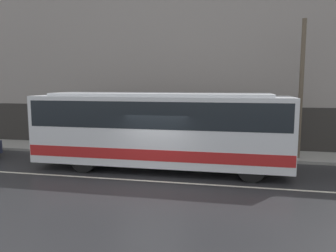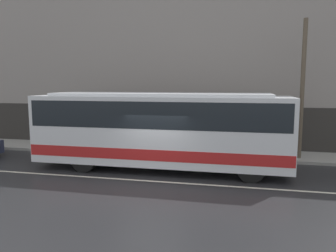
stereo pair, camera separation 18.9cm
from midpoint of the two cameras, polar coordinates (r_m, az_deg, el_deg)
ground_plane at (r=12.78m, az=-2.28°, el=-9.59°), size 60.00×60.00×0.00m
sidewalk at (r=17.73m, az=2.04°, el=-4.50°), size 60.00×2.49×0.14m
building_facade at (r=18.73m, az=2.89°, el=10.58°), size 60.00×0.35×9.88m
lane_stripe at (r=12.78m, az=-2.28°, el=-9.58°), size 54.00×0.14×0.01m
transit_bus at (r=14.12m, az=-1.08°, el=-0.15°), size 10.90×2.59×3.33m
utility_pole_near at (r=16.89m, az=22.64°, el=5.85°), size 0.20×0.20×6.59m
pedestrian_waiting at (r=18.39m, az=-11.19°, el=-1.43°), size 0.36×0.36×1.72m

